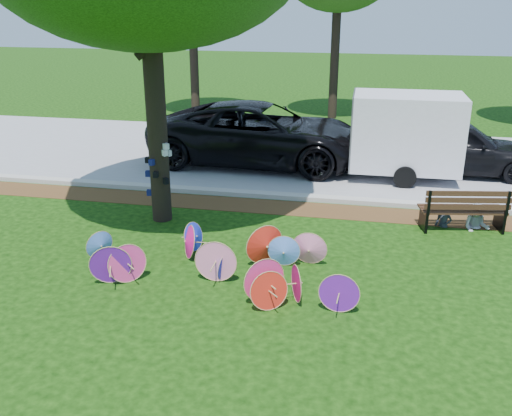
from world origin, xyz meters
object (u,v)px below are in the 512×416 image
(black_van, at_px, (261,134))
(person_left, at_px, (445,206))
(parasol_pile, at_px, (227,261))
(dark_pickup, at_px, (457,147))
(park_bench, at_px, (462,208))
(person_right, at_px, (479,204))
(cargo_trailer, at_px, (407,132))

(black_van, bearing_deg, person_left, -128.13)
(parasol_pile, relative_size, person_left, 5.26)
(black_van, bearing_deg, dark_pickup, -86.58)
(dark_pickup, bearing_deg, person_left, 170.05)
(person_left, bearing_deg, park_bench, 9.44)
(person_left, xyz_separation_m, person_right, (0.70, 0.00, 0.09))
(black_van, distance_m, person_left, 6.53)
(black_van, height_order, person_right, black_van)
(dark_pickup, bearing_deg, black_van, 90.86)
(person_left, bearing_deg, dark_pickup, 98.12)
(parasol_pile, height_order, black_van, black_van)
(dark_pickup, xyz_separation_m, person_left, (-0.72, -4.34, -0.28))
(black_van, height_order, dark_pickup, black_van)
(park_bench, xyz_separation_m, person_right, (0.35, 0.05, 0.10))
(parasol_pile, bearing_deg, park_bench, 36.89)
(black_van, distance_m, cargo_trailer, 4.29)
(person_right, bearing_deg, dark_pickup, 102.51)
(park_bench, relative_size, person_right, 1.58)
(cargo_trailer, bearing_deg, dark_pickup, 26.64)
(dark_pickup, relative_size, park_bench, 2.47)
(dark_pickup, xyz_separation_m, person_right, (-0.02, -4.34, -0.19))
(dark_pickup, bearing_deg, parasol_pile, 147.49)
(person_left, bearing_deg, cargo_trailer, 119.50)
(parasol_pile, height_order, dark_pickup, dark_pickup)
(parasol_pile, relative_size, dark_pickup, 1.14)
(dark_pickup, bearing_deg, cargo_trailer, 116.75)
(cargo_trailer, relative_size, person_right, 2.49)
(park_bench, bearing_deg, person_left, 161.98)
(dark_pickup, height_order, person_left, dark_pickup)
(parasol_pile, relative_size, park_bench, 2.82)
(parasol_pile, height_order, park_bench, park_bench)
(park_bench, distance_m, person_right, 0.37)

